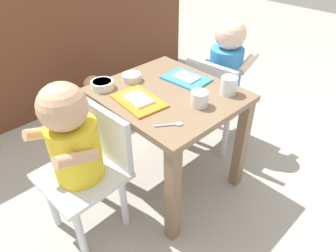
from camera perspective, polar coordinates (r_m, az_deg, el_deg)
The scene contains 13 objects.
ground_plane at distance 1.50m, azimuth 0.00°, elevation -9.64°, with size 7.00×7.00×0.00m, color #9E998E.
kitchen_cabinet_back at distance 2.09m, azimuth -22.16°, elevation 15.69°, with size 2.03×0.33×0.88m, color brown.
dining_table at distance 1.26m, azimuth 0.00°, elevation 2.64°, with size 0.48×0.55×0.48m.
seated_child_left at distance 1.08m, azimuth -16.81°, elevation -3.29°, with size 0.29×0.29×0.66m.
seated_child_right at distance 1.52m, azimuth 10.49°, elevation 9.96°, with size 0.31×0.31×0.68m.
dog at distance 1.84m, azimuth -9.14°, elevation 7.09°, with size 0.40×0.26×0.31m.
food_tray_left at distance 1.15m, azimuth -5.56°, elevation 4.85°, with size 0.16×0.22×0.02m.
food_tray_right at distance 1.31m, azimuth 3.44°, elevation 8.96°, with size 0.15×0.20×0.02m.
water_cup_left at distance 1.12m, azimuth 5.93°, elevation 5.00°, with size 0.06×0.06×0.06m.
water_cup_right at distance 1.21m, azimuth 11.37°, elevation 7.31°, with size 0.06×0.06×0.07m.
veggie_bowl_near at distance 1.26m, azimuth -12.26°, elevation 7.64°, with size 0.09×0.09×0.03m.
cereal_bowl_left_side at distance 1.30m, azimuth -6.89°, elevation 9.14°, with size 0.08×0.08×0.03m.
spoon_by_left_tray at distance 1.02m, azimuth 0.75°, elevation 0.28°, with size 0.09×0.07×0.01m.
Camera 1 is at (-0.74, -0.76, 1.07)m, focal length 32.37 mm.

